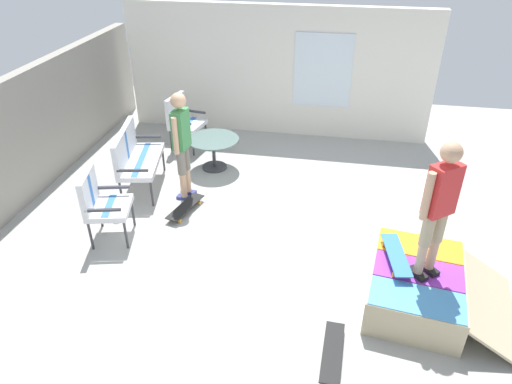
% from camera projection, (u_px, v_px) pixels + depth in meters
% --- Properties ---
extents(ground_plane, '(12.00, 12.00, 0.10)m').
position_uv_depth(ground_plane, '(271.00, 244.00, 6.57)').
color(ground_plane, '#A8A8A3').
extents(house_facade, '(0.23, 6.00, 2.51)m').
position_uv_depth(house_facade, '(277.00, 72.00, 9.17)').
color(house_facade, white).
rests_on(house_facade, ground_plane).
extents(skate_ramp, '(1.65, 1.81, 0.46)m').
position_uv_depth(skate_ramp, '(418.00, 286.00, 5.43)').
color(skate_ramp, tan).
rests_on(skate_ramp, ground_plane).
extents(patio_bench, '(1.33, 0.79, 1.02)m').
position_uv_depth(patio_bench, '(134.00, 154.00, 7.51)').
color(patio_bench, '#38383D').
rests_on(patio_bench, ground_plane).
extents(patio_chair_near_house, '(0.71, 0.65, 1.02)m').
position_uv_depth(patio_chair_near_house, '(182.00, 117.00, 8.84)').
color(patio_chair_near_house, '#38383D').
rests_on(patio_chair_near_house, ground_plane).
extents(patio_chair_by_wall, '(0.73, 0.68, 1.02)m').
position_uv_depth(patio_chair_by_wall, '(99.00, 200.00, 6.32)').
color(patio_chair_by_wall, '#38383D').
rests_on(patio_chair_by_wall, ground_plane).
extents(patio_table, '(0.90, 0.90, 0.57)m').
position_uv_depth(patio_table, '(214.00, 147.00, 8.20)').
color(patio_table, '#38383D').
rests_on(patio_table, ground_plane).
extents(person_watching, '(0.48, 0.26, 1.73)m').
position_uv_depth(person_watching, '(182.00, 139.00, 7.05)').
color(person_watching, navy).
rests_on(person_watching, ground_plane).
extents(person_skater, '(0.36, 0.39, 1.62)m').
position_uv_depth(person_skater, '(439.00, 203.00, 4.79)').
color(person_skater, black).
rests_on(person_skater, skate_ramp).
extents(skateboard_by_bench, '(0.82, 0.40, 0.10)m').
position_uv_depth(skateboard_by_bench, '(185.00, 207.00, 7.14)').
color(skateboard_by_bench, black).
rests_on(skateboard_by_bench, ground_plane).
extents(skateboard_spare, '(0.81, 0.23, 0.10)m').
position_uv_depth(skateboard_spare, '(332.00, 352.00, 4.80)').
color(skateboard_spare, black).
rests_on(skateboard_spare, ground_plane).
extents(skateboard_on_ramp, '(0.82, 0.32, 0.10)m').
position_uv_depth(skateboard_on_ramp, '(396.00, 255.00, 5.42)').
color(skateboard_on_ramp, '#3372B2').
rests_on(skateboard_on_ramp, skate_ramp).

